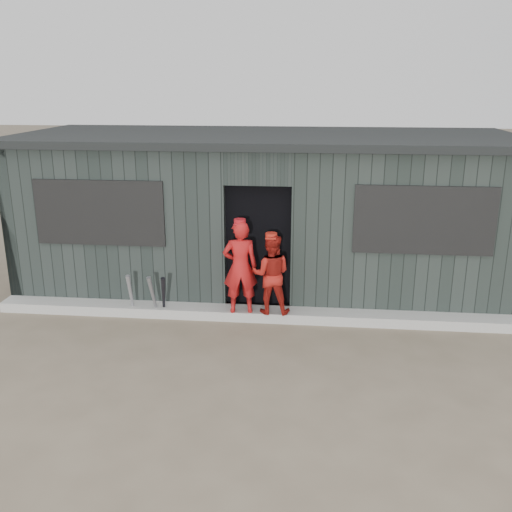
# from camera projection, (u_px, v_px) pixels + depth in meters

# --- Properties ---
(ground) EXTENTS (80.00, 80.00, 0.00)m
(ground) POSITION_uv_depth(u_px,v_px,m) (241.00, 377.00, 6.94)
(ground) COLOR brown
(ground) RESTS_ON ground
(curb) EXTENTS (8.00, 0.36, 0.15)m
(curb) POSITION_uv_depth(u_px,v_px,m) (256.00, 314.00, 8.65)
(curb) COLOR #A5A5A0
(curb) RESTS_ON ground
(bat_left) EXTENTS (0.07, 0.24, 0.69)m
(bat_left) POSITION_uv_depth(u_px,v_px,m) (131.00, 295.00, 8.67)
(bat_left) COLOR #9999A1
(bat_left) RESTS_ON ground
(bat_mid) EXTENTS (0.14, 0.26, 0.69)m
(bat_mid) POSITION_uv_depth(u_px,v_px,m) (153.00, 297.00, 8.60)
(bat_mid) COLOR gray
(bat_mid) RESTS_ON ground
(bat_right) EXTENTS (0.15, 0.28, 0.68)m
(bat_right) POSITION_uv_depth(u_px,v_px,m) (164.00, 297.00, 8.61)
(bat_right) COLOR black
(bat_right) RESTS_ON ground
(player_red_left) EXTENTS (0.56, 0.41, 1.40)m
(player_red_left) POSITION_uv_depth(u_px,v_px,m) (240.00, 267.00, 8.34)
(player_red_left) COLOR #B21516
(player_red_left) RESTS_ON curb
(player_red_right) EXTENTS (0.58, 0.46, 1.20)m
(player_red_right) POSITION_uv_depth(u_px,v_px,m) (271.00, 274.00, 8.35)
(player_red_right) COLOR #9F1A13
(player_red_right) RESTS_ON curb
(player_grey_back) EXTENTS (0.63, 0.41, 1.26)m
(player_grey_back) POSITION_uv_depth(u_px,v_px,m) (274.00, 266.00, 9.08)
(player_grey_back) COLOR #AEAEAE
(player_grey_back) RESTS_ON ground
(dugout) EXTENTS (8.30, 3.30, 2.62)m
(dugout) POSITION_uv_depth(u_px,v_px,m) (266.00, 212.00, 9.89)
(dugout) COLOR black
(dugout) RESTS_ON ground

